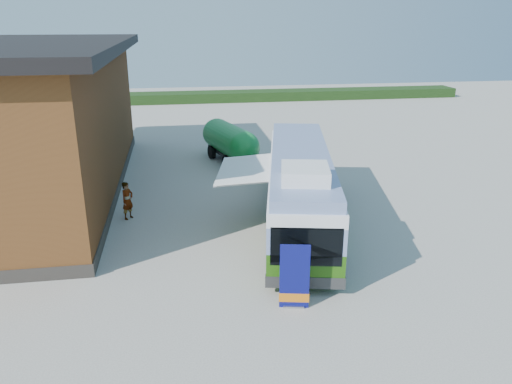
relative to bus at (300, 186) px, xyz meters
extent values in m
plane|color=#BCB7AD|center=(-1.71, -3.45, -1.79)|extent=(100.00, 100.00, 0.00)
cube|color=brown|center=(-12.21, 6.55, 1.71)|extent=(8.00, 20.00, 7.00)
cube|color=black|center=(-12.21, 6.55, 5.46)|extent=(9.60, 21.20, 0.50)
cube|color=#332D28|center=(-12.21, 6.55, -1.54)|extent=(8.10, 20.10, 0.50)
cube|color=#264419|center=(6.29, 34.55, -1.29)|extent=(40.00, 3.00, 1.00)
cube|color=#316911|center=(0.02, 0.07, -0.88)|extent=(4.96, 12.45, 1.12)
cube|color=#7184B1|center=(0.02, 0.07, 0.13)|extent=(4.96, 12.45, 0.91)
cube|color=black|center=(-1.11, 0.83, 0.13)|extent=(2.10, 9.95, 0.71)
cube|color=black|center=(1.35, 0.31, 0.13)|extent=(2.10, 9.95, 0.71)
cube|color=white|center=(0.02, 0.07, 0.82)|extent=(4.96, 12.45, 0.46)
cube|color=#7184B1|center=(0.02, 0.07, 1.25)|extent=(4.77, 12.22, 0.41)
cube|color=white|center=(-0.77, -3.70, 1.71)|extent=(1.96, 2.12, 0.51)
cube|color=black|center=(-1.22, -5.86, -0.02)|extent=(2.25, 0.52, 1.32)
cube|color=#2D2D2D|center=(-1.21, -5.81, -1.29)|extent=(2.57, 0.72, 0.41)
cube|color=#2D2D2D|center=(1.24, 5.96, -1.29)|extent=(2.57, 0.72, 0.41)
cylinder|color=black|center=(-1.94, -3.67, -1.29)|extent=(0.50, 1.06, 1.02)
cylinder|color=black|center=(0.31, -4.14, -1.29)|extent=(0.50, 1.06, 1.02)
cylinder|color=black|center=(-0.39, 3.79, -1.29)|extent=(0.50, 1.06, 1.02)
cylinder|color=black|center=(1.86, 3.32, -1.29)|extent=(0.50, 1.06, 1.02)
cube|color=white|center=(-2.20, 0.06, 0.92)|extent=(3.21, 4.36, 0.31)
cube|color=#A5A8AD|center=(-0.99, -0.19, 1.10)|extent=(1.01, 4.18, 0.15)
cylinder|color=#A5A8AD|center=(-2.54, -1.58, 0.82)|extent=(2.51, 0.57, 0.32)
cylinder|color=#A5A8AD|center=(-1.86, 1.70, 0.82)|extent=(2.51, 0.57, 0.32)
cube|color=#0C0F5D|center=(-1.72, -6.45, -0.71)|extent=(0.91, 0.22, 2.16)
cube|color=orange|center=(-1.72, -6.45, -1.45)|extent=(0.93, 0.23, 0.30)
cube|color=#A5A8AD|center=(-1.72, -6.45, -1.76)|extent=(0.67, 0.31, 0.06)
cylinder|color=#A5A8AD|center=(-1.72, -6.43, -0.71)|extent=(0.03, 0.03, 2.16)
cube|color=tan|center=(-0.08, -0.72, -1.13)|extent=(0.46, 1.07, 0.04)
cube|color=tan|center=(-0.57, -0.73, -1.39)|extent=(0.23, 1.07, 0.03)
cube|color=tan|center=(0.41, -0.72, -1.39)|extent=(0.23, 1.07, 0.03)
cube|color=black|center=(-0.23, -1.17, -1.47)|extent=(0.04, 0.04, 0.66)
cube|color=black|center=(0.09, -1.16, -1.47)|extent=(0.04, 0.04, 0.66)
cube|color=black|center=(-0.24, -0.28, -1.47)|extent=(0.04, 0.04, 0.66)
cube|color=black|center=(0.08, -0.28, -1.47)|extent=(0.04, 0.04, 0.66)
imported|color=#999999|center=(-7.41, 1.87, -0.93)|extent=(0.71, 0.75, 1.72)
imported|color=#999999|center=(0.42, 4.71, -0.89)|extent=(1.11, 1.09, 1.81)
cylinder|color=#188837|center=(-1.88, 10.42, -0.37)|extent=(3.03, 4.60, 1.90)
sphere|color=#188837|center=(-1.28, 8.39, -0.37)|extent=(1.90, 1.90, 1.90)
sphere|color=#188837|center=(-2.48, 12.44, -0.37)|extent=(1.90, 1.90, 1.90)
cube|color=black|center=(-1.88, 10.42, -1.21)|extent=(2.48, 4.62, 0.21)
cube|color=black|center=(-1.10, 7.78, -1.27)|extent=(0.48, 1.25, 0.11)
cylinder|color=black|center=(-2.23, 8.99, -1.37)|extent=(0.49, 0.89, 0.85)
cylinder|color=black|center=(-0.81, 9.41, -1.37)|extent=(0.49, 0.89, 0.85)
cylinder|color=black|center=(-2.95, 11.42, -1.37)|extent=(0.49, 0.89, 0.85)
cylinder|color=black|center=(-1.53, 11.84, -1.37)|extent=(0.49, 0.89, 0.85)
camera|label=1|loc=(-5.02, -19.64, 6.80)|focal=35.00mm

